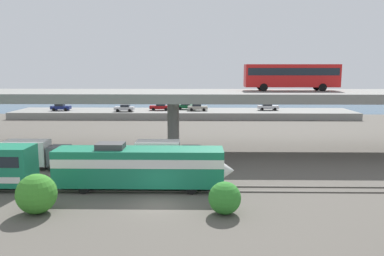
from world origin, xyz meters
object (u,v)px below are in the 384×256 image
Objects in this scene: transit_bus_on_overpass at (291,75)px; parked_car_1 at (198,107)px; parked_car_4 at (268,107)px; parked_car_5 at (61,107)px; service_truck_west at (35,154)px; service_truck_east at (166,154)px; parked_car_2 at (124,108)px; parked_car_0 at (160,107)px; parked_car_3 at (186,106)px; train_locomotive at (148,165)px.

transit_bus_on_overpass reaches higher than parked_car_1.
parked_car_5 is (-45.25, -1.61, -0.00)m from parked_car_4.
parked_car_1 and parked_car_4 have the same top height.
service_truck_west is 1.59× the size of parked_car_1.
service_truck_east is (-15.40, -10.57, -8.15)m from transit_bus_on_overpass.
service_truck_east reaches higher than parked_car_4.
parked_car_2 is 0.99× the size of parked_car_5.
parked_car_0 is 1.07× the size of parked_car_5.
transit_bus_on_overpass reaches higher than parked_car_2.
service_truck_west reaches higher than parked_car_3.
parked_car_0 is (-5.04, 44.03, 0.58)m from service_truck_east.
service_truck_west is at bearing -107.78° from parked_car_3.
service_truck_west is at bearing 180.00° from service_truck_east.
parked_car_4 is (19.67, 51.54, 0.03)m from train_locomotive.
train_locomotive is 7.02m from service_truck_east.
service_truck_west is at bearing 151.99° from train_locomotive.
parked_car_2 is at bearing 19.86° from parked_car_0.
parked_car_5 is at bearing -179.53° from parked_car_1.
parked_car_5 is (-29.81, -0.24, -0.00)m from parked_car_1.
train_locomotive is 14.73m from service_truck_west.
parked_car_4 and parked_car_5 have the same top height.
parked_car_3 is 1.00× the size of parked_car_4.
parked_car_5 is (-42.04, 32.44, -7.57)m from transit_bus_on_overpass.
parked_car_1 is 15.66m from parked_car_2.
parked_car_1 is at bearing -173.14° from parked_car_2.
parked_car_4 is (30.98, 3.24, 0.00)m from parked_car_2.
service_truck_east reaches higher than parked_car_0.
parked_car_3 is at bearing -161.57° from parked_car_0.
parked_car_0 and parked_car_2 have the same top height.
train_locomotive is 3.52× the size of parked_car_3.
parked_car_2 is 14.36m from parked_car_5.
service_truck_east is at bearing -94.20° from parked_car_1.
parked_car_2 and parked_car_5 have the same top height.
parked_car_5 is (-25.58, 49.92, 0.02)m from train_locomotive.
parked_car_2 is (1.68, 41.38, 0.58)m from service_truck_west.
service_truck_east is 48.35m from parked_car_4.
parked_car_0 is (-3.98, 50.95, 0.03)m from train_locomotive.
parked_car_3 is (-14.73, 35.37, -7.56)m from transit_bus_on_overpass.
parked_car_3 is (1.73, 52.85, 0.03)m from train_locomotive.
service_truck_west is at bearing -111.72° from parked_car_1.
parked_car_4 is at bearing 69.11° from train_locomotive.
transit_bus_on_overpass is 53.64m from parked_car_5.
parked_car_3 is (14.73, 45.94, 0.58)m from service_truck_west.
service_truck_east is at bearing 81.34° from train_locomotive.
parked_car_3 is (0.68, 45.94, 0.58)m from service_truck_east.
train_locomotive is 50.35m from parked_car_1.
transit_bus_on_overpass is 2.70× the size of parked_car_0.
parked_car_5 is at bearing 121.77° from service_truck_east.
transit_bus_on_overpass is at bearing 46.73° from train_locomotive.
parked_car_3 is 17.98m from parked_car_4.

